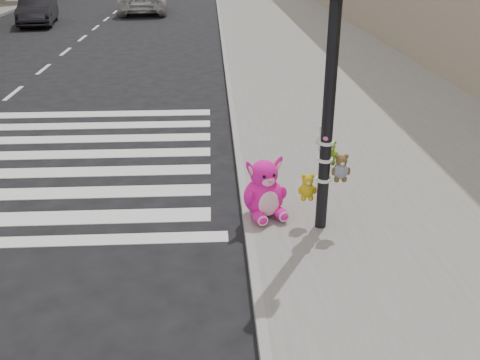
{
  "coord_description": "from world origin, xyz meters",
  "views": [
    {
      "loc": [
        1.06,
        -4.95,
        3.98
      ],
      "look_at": [
        1.44,
        2.14,
        0.75
      ],
      "focal_mm": 40.0,
      "sensor_mm": 36.0,
      "label": 1
    }
  ],
  "objects_px": {
    "red_teddy": "(262,203)",
    "car_dark_far": "(38,10)",
    "signal_pole": "(328,119)",
    "pink_bunny": "(264,192)"
  },
  "relations": [
    {
      "from": "red_teddy",
      "to": "signal_pole",
      "type": "bearing_deg",
      "value": -49.81
    },
    {
      "from": "red_teddy",
      "to": "car_dark_far",
      "type": "distance_m",
      "value": 22.77
    },
    {
      "from": "signal_pole",
      "to": "pink_bunny",
      "type": "xyz_separation_m",
      "value": [
        -0.8,
        0.36,
        -1.25
      ]
    },
    {
      "from": "pink_bunny",
      "to": "red_teddy",
      "type": "height_order",
      "value": "pink_bunny"
    },
    {
      "from": "signal_pole",
      "to": "car_dark_far",
      "type": "bearing_deg",
      "value": 115.32
    },
    {
      "from": "signal_pole",
      "to": "car_dark_far",
      "type": "relative_size",
      "value": 0.92
    },
    {
      "from": "pink_bunny",
      "to": "car_dark_far",
      "type": "distance_m",
      "value": 22.98
    },
    {
      "from": "signal_pole",
      "to": "car_dark_far",
      "type": "height_order",
      "value": "signal_pole"
    },
    {
      "from": "signal_pole",
      "to": "pink_bunny",
      "type": "height_order",
      "value": "signal_pole"
    },
    {
      "from": "signal_pole",
      "to": "red_teddy",
      "type": "height_order",
      "value": "signal_pole"
    }
  ]
}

